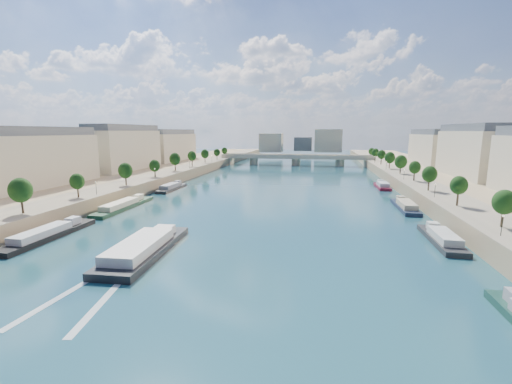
% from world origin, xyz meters
% --- Properties ---
extents(ground, '(700.00, 700.00, 0.00)m').
position_xyz_m(ground, '(0.00, 100.00, 0.00)').
color(ground, '#0D2B3B').
rests_on(ground, ground).
extents(quay_left, '(44.00, 520.00, 5.00)m').
position_xyz_m(quay_left, '(-72.00, 100.00, 2.50)').
color(quay_left, '#9E8460').
rests_on(quay_left, ground).
extents(quay_right, '(44.00, 520.00, 5.00)m').
position_xyz_m(quay_right, '(72.00, 100.00, 2.50)').
color(quay_right, '#9E8460').
rests_on(quay_right, ground).
extents(pave_left, '(14.00, 520.00, 0.10)m').
position_xyz_m(pave_left, '(-57.00, 100.00, 5.05)').
color(pave_left, gray).
rests_on(pave_left, quay_left).
extents(pave_right, '(14.00, 520.00, 0.10)m').
position_xyz_m(pave_right, '(57.00, 100.00, 5.05)').
color(pave_right, gray).
rests_on(pave_right, quay_right).
extents(trees_left, '(4.80, 268.80, 8.26)m').
position_xyz_m(trees_left, '(-55.00, 102.00, 10.48)').
color(trees_left, '#382B1E').
rests_on(trees_left, ground).
extents(trees_right, '(4.80, 268.80, 8.26)m').
position_xyz_m(trees_right, '(55.00, 110.00, 10.48)').
color(trees_right, '#382B1E').
rests_on(trees_right, ground).
extents(lamps_left, '(0.36, 200.36, 4.28)m').
position_xyz_m(lamps_left, '(-52.50, 90.00, 7.78)').
color(lamps_left, black).
rests_on(lamps_left, ground).
extents(lamps_right, '(0.36, 200.36, 4.28)m').
position_xyz_m(lamps_right, '(52.50, 105.00, 7.78)').
color(lamps_right, black).
rests_on(lamps_right, ground).
extents(buildings_left, '(16.00, 226.00, 23.20)m').
position_xyz_m(buildings_left, '(-85.00, 112.00, 16.45)').
color(buildings_left, beige).
rests_on(buildings_left, ground).
extents(buildings_right, '(16.00, 226.00, 23.20)m').
position_xyz_m(buildings_right, '(85.00, 112.00, 16.45)').
color(buildings_right, beige).
rests_on(buildings_right, ground).
extents(skyline, '(79.00, 42.00, 22.00)m').
position_xyz_m(skyline, '(3.19, 319.52, 14.66)').
color(skyline, beige).
rests_on(skyline, ground).
extents(bridge, '(112.00, 12.00, 8.15)m').
position_xyz_m(bridge, '(0.00, 229.50, 5.08)').
color(bridge, '#C1B79E').
rests_on(bridge, ground).
extents(tour_barge, '(10.07, 30.03, 4.02)m').
position_xyz_m(tour_barge, '(-17.71, 35.89, 1.15)').
color(tour_barge, black).
rests_on(tour_barge, ground).
extents(wake, '(10.75, 26.02, 0.04)m').
position_xyz_m(wake, '(-17.71, 19.34, 0.02)').
color(wake, silver).
rests_on(wake, ground).
extents(moored_barges_left, '(5.00, 152.13, 3.60)m').
position_xyz_m(moored_barges_left, '(-45.50, 44.22, 0.84)').
color(moored_barges_left, '#1B233C').
rests_on(moored_barges_left, ground).
extents(moored_barges_right, '(5.00, 164.49, 3.60)m').
position_xyz_m(moored_barges_right, '(45.50, 55.25, 0.84)').
color(moored_barges_right, black).
rests_on(moored_barges_right, ground).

